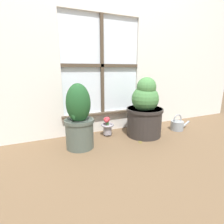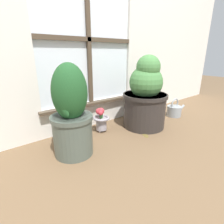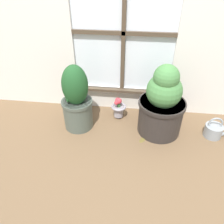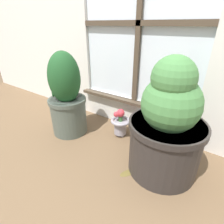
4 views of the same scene
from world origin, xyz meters
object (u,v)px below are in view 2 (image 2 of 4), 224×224
at_px(potted_plant_right, 145,97).
at_px(flower_vase, 101,119).
at_px(potted_plant_left, 71,115).
at_px(watering_can, 174,110).

xyz_separation_m(potted_plant_right, flower_vase, (-0.39, 0.16, -0.18)).
distance_m(potted_plant_left, potted_plant_right, 0.76).
distance_m(potted_plant_left, flower_vase, 0.44).
bearing_deg(flower_vase, potted_plant_left, -153.66).
bearing_deg(watering_can, flower_vase, 168.47).
bearing_deg(potted_plant_left, flower_vase, 26.34).
bearing_deg(potted_plant_left, potted_plant_right, 1.46).
relative_size(potted_plant_left, watering_can, 2.23).
xyz_separation_m(potted_plant_left, watering_can, (1.25, -0.00, -0.23)).
distance_m(potted_plant_right, watering_can, 0.54).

